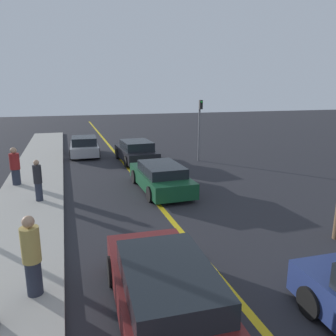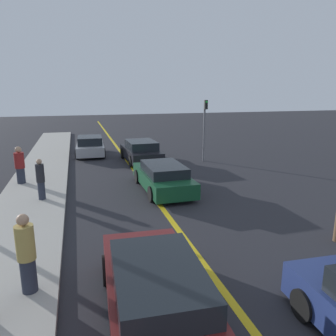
% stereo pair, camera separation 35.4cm
% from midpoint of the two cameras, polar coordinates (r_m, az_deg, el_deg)
% --- Properties ---
extents(road_center_line, '(0.20, 60.00, 0.01)m').
position_cam_midpoint_polar(road_center_line, '(18.41, -7.15, -0.47)').
color(road_center_line, gold).
rests_on(road_center_line, ground_plane).
extents(sidewalk_left, '(2.65, 35.31, 0.15)m').
position_cam_midpoint_polar(sidewalk_left, '(17.87, -22.57, -1.60)').
color(sidewalk_left, '#ADA89E').
rests_on(sidewalk_left, ground_plane).
extents(car_ahead_center, '(2.12, 4.81, 1.30)m').
position_cam_midpoint_polar(car_ahead_center, '(6.70, -2.06, -20.93)').
color(car_ahead_center, maroon).
rests_on(car_ahead_center, ground_plane).
extents(car_far_distant, '(1.99, 4.64, 1.24)m').
position_cam_midpoint_polar(car_far_distant, '(14.64, -1.99, -1.59)').
color(car_far_distant, '#144728').
rests_on(car_far_distant, ground_plane).
extents(car_parked_left_lot, '(2.14, 4.27, 1.34)m').
position_cam_midpoint_polar(car_parked_left_lot, '(20.51, -6.05, 2.85)').
color(car_parked_left_lot, black).
rests_on(car_parked_left_lot, ground_plane).
extents(car_oncoming_far, '(2.04, 3.93, 1.32)m').
position_cam_midpoint_polar(car_oncoming_far, '(23.07, -14.81, 3.63)').
color(car_oncoming_far, '#9E9EA3').
rests_on(car_oncoming_far, ground_plane).
extents(pedestrian_mid_group, '(0.39, 0.39, 1.78)m').
position_cam_midpoint_polar(pedestrian_mid_group, '(7.69, -23.91, -13.84)').
color(pedestrian_mid_group, '#282D3D').
rests_on(pedestrian_mid_group, sidewalk_left).
extents(pedestrian_far_standing, '(0.32, 0.32, 1.64)m').
position_cam_midpoint_polar(pedestrian_far_standing, '(13.77, -22.41, -2.01)').
color(pedestrian_far_standing, '#282D3D').
rests_on(pedestrian_far_standing, sidewalk_left).
extents(pedestrian_by_sign, '(0.44, 0.44, 1.73)m').
position_cam_midpoint_polar(pedestrian_by_sign, '(16.52, -25.65, 0.25)').
color(pedestrian_by_sign, '#282D3D').
rests_on(pedestrian_by_sign, sidewalk_left).
extents(traffic_light, '(0.18, 0.40, 3.80)m').
position_cam_midpoint_polar(traffic_light, '(20.50, 5.03, 7.67)').
color(traffic_light, slate).
rests_on(traffic_light, ground_plane).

